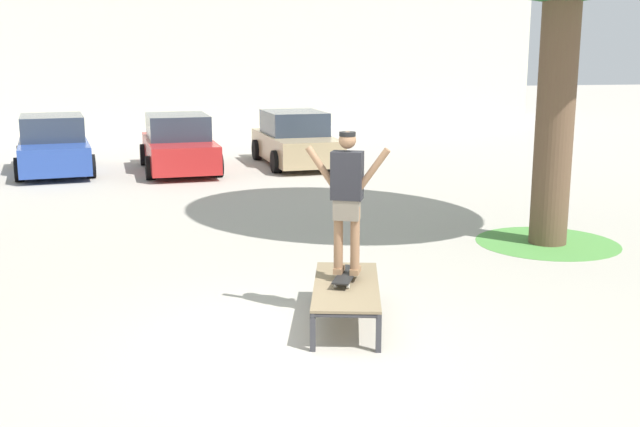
{
  "coord_description": "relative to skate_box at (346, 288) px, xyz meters",
  "views": [
    {
      "loc": [
        -1.4,
        -7.77,
        3.13
      ],
      "look_at": [
        0.66,
        2.01,
        1.0
      ],
      "focal_mm": 42.58,
      "sensor_mm": 36.0,
      "label": 1
    }
  ],
  "objects": [
    {
      "name": "car_blue",
      "position": [
        -4.86,
        12.77,
        0.28
      ],
      "size": [
        2.34,
        4.39,
        1.5
      ],
      "color": "#28479E",
      "rests_on": "ground"
    },
    {
      "name": "grass_patch_near_right",
      "position": [
        4.21,
        2.99,
        -0.41
      ],
      "size": [
        2.37,
        2.37,
        0.01
      ],
      "primitive_type": "cylinder",
      "color": "#519342",
      "rests_on": "ground"
    },
    {
      "name": "building_facade",
      "position": [
        0.2,
        26.49,
        4.66
      ],
      "size": [
        28.84,
        4.0,
        10.14
      ],
      "primitive_type": "cube",
      "color": "silver",
      "rests_on": "ground"
    },
    {
      "name": "ground_plane",
      "position": [
        -0.66,
        -0.51,
        -0.41
      ],
      "size": [
        120.0,
        120.0,
        0.0
      ],
      "primitive_type": "plane",
      "color": "#B2AA9E"
    },
    {
      "name": "skater",
      "position": [
        0.03,
        0.12,
        1.12
      ],
      "size": [
        0.94,
        0.49,
        1.69
      ],
      "color": "#8E6647",
      "rests_on": "skateboard"
    },
    {
      "name": "skate_box",
      "position": [
        0.0,
        0.0,
        0.0
      ],
      "size": [
        1.2,
        2.03,
        0.46
      ],
      "color": "#38383D",
      "rests_on": "ground"
    },
    {
      "name": "skateboard",
      "position": [
        0.03,
        0.12,
        0.12
      ],
      "size": [
        0.52,
        0.81,
        0.09
      ],
      "color": "black",
      "rests_on": "skate_box"
    },
    {
      "name": "car_red",
      "position": [
        -1.6,
        12.35,
        0.28
      ],
      "size": [
        2.14,
        4.31,
        1.5
      ],
      "color": "red",
      "rests_on": "ground"
    },
    {
      "name": "car_tan",
      "position": [
        1.66,
        12.8,
        0.28
      ],
      "size": [
        2.14,
        4.31,
        1.5
      ],
      "color": "tan",
      "rests_on": "ground"
    }
  ]
}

